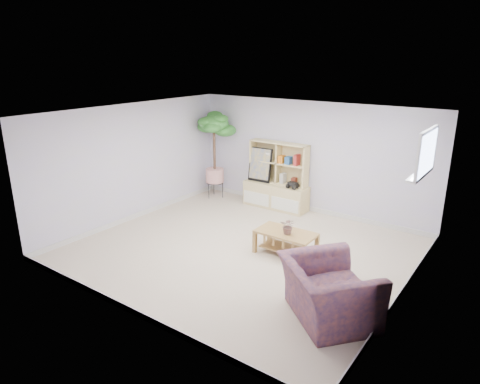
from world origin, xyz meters
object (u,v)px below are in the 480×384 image
Objects in this scene: storage_unit at (276,176)px; armchair at (329,288)px; coffee_table at (286,243)px; floor_tree at (214,156)px.

armchair is at bearing -49.89° from storage_unit.
storage_unit reaches higher than coffee_table.
floor_tree is (-1.59, -0.21, 0.29)m from storage_unit.
coffee_table is at bearing -30.60° from floor_tree.
armchair is (4.36, -3.08, -0.59)m from floor_tree.
armchair is (2.77, -3.29, -0.30)m from storage_unit.
floor_tree is at bearing 149.13° from coffee_table.
storage_unit is 4.31m from armchair.
armchair is (1.39, -1.32, 0.23)m from coffee_table.
coffee_table is (1.38, -1.96, -0.54)m from storage_unit.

